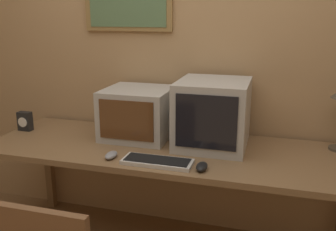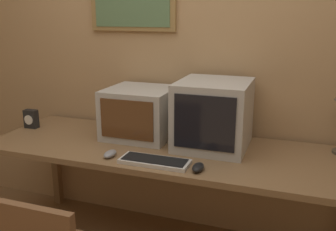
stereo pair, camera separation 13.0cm
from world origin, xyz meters
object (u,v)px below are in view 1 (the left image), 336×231
monitor_right (213,113)px  keyboard_main (157,161)px  mouse_near_keyboard (202,167)px  monitor_left (138,113)px  desk_clock (25,121)px  mouse_far_corner (111,155)px

monitor_right → keyboard_main: bearing=-121.6°
keyboard_main → monitor_right: bearing=58.4°
mouse_near_keyboard → monitor_left: bearing=140.1°
monitor_left → desk_clock: bearing=-173.2°
keyboard_main → mouse_near_keyboard: mouse_near_keyboard is taller
mouse_far_corner → desk_clock: size_ratio=0.85×
mouse_near_keyboard → desk_clock: (-1.36, 0.34, 0.05)m
keyboard_main → mouse_far_corner: mouse_far_corner is taller
monitor_left → mouse_far_corner: (-0.01, -0.42, -0.15)m
monitor_right → mouse_near_keyboard: size_ratio=4.12×
monitor_right → desk_clock: monitor_right is taller
mouse_far_corner → desk_clock: 0.88m
mouse_near_keyboard → mouse_far_corner: mouse_near_keyboard is taller
desk_clock → mouse_near_keyboard: bearing=-14.1°
monitor_left → mouse_far_corner: 0.44m
mouse_far_corner → desk_clock: bearing=158.6°
mouse_far_corner → desk_clock: desk_clock is taller
keyboard_main → mouse_near_keyboard: (0.26, -0.02, 0.01)m
mouse_far_corner → keyboard_main: bearing=-0.9°
mouse_near_keyboard → monitor_right: bearing=92.2°
monitor_right → desk_clock: 1.35m
monitor_left → desk_clock: monitor_left is taller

